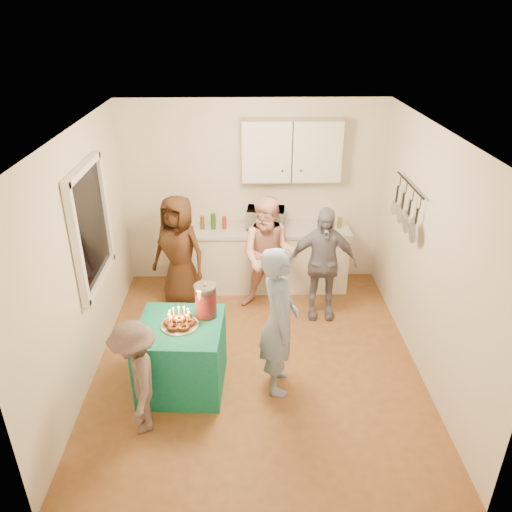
{
  "coord_description": "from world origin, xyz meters",
  "views": [
    {
      "loc": [
        -0.12,
        -4.62,
        3.63
      ],
      "look_at": [
        0.0,
        0.35,
        1.15
      ],
      "focal_mm": 35.0,
      "sensor_mm": 36.0,
      "label": 1
    }
  ],
  "objects_px": {
    "woman_back_left": "(179,252)",
    "woman_back_right": "(322,264)",
    "child_near_left": "(137,378)",
    "woman_back_center": "(269,256)",
    "punch_jar": "(206,301)",
    "party_table": "(182,356)",
    "counter": "(268,259)",
    "microwave": "(266,218)",
    "man_birthday": "(279,321)"
  },
  "relations": [
    {
      "from": "counter",
      "to": "party_table",
      "type": "height_order",
      "value": "counter"
    },
    {
      "from": "microwave",
      "to": "man_birthday",
      "type": "relative_size",
      "value": 0.31
    },
    {
      "from": "woman_back_right",
      "to": "counter",
      "type": "bearing_deg",
      "value": 131.79
    },
    {
      "from": "punch_jar",
      "to": "counter",
      "type": "bearing_deg",
      "value": 69.39
    },
    {
      "from": "microwave",
      "to": "party_table",
      "type": "bearing_deg",
      "value": -108.25
    },
    {
      "from": "man_birthday",
      "to": "woman_back_right",
      "type": "height_order",
      "value": "man_birthday"
    },
    {
      "from": "microwave",
      "to": "woman_back_right",
      "type": "relative_size",
      "value": 0.34
    },
    {
      "from": "man_birthday",
      "to": "woman_back_left",
      "type": "distance_m",
      "value": 2.05
    },
    {
      "from": "microwave",
      "to": "man_birthday",
      "type": "height_order",
      "value": "man_birthday"
    },
    {
      "from": "punch_jar",
      "to": "woman_back_center",
      "type": "bearing_deg",
      "value": 61.91
    },
    {
      "from": "counter",
      "to": "child_near_left",
      "type": "height_order",
      "value": "child_near_left"
    },
    {
      "from": "woman_back_left",
      "to": "woman_back_right",
      "type": "height_order",
      "value": "woman_back_left"
    },
    {
      "from": "party_table",
      "to": "man_birthday",
      "type": "xyz_separation_m",
      "value": [
        1.0,
        -0.03,
        0.43
      ]
    },
    {
      "from": "party_table",
      "to": "woman_back_right",
      "type": "bearing_deg",
      "value": 39.11
    },
    {
      "from": "microwave",
      "to": "counter",
      "type": "bearing_deg",
      "value": 6.07
    },
    {
      "from": "microwave",
      "to": "man_birthday",
      "type": "bearing_deg",
      "value": -82.72
    },
    {
      "from": "man_birthday",
      "to": "woman_back_center",
      "type": "xyz_separation_m",
      "value": [
        -0.02,
        1.54,
        -0.03
      ]
    },
    {
      "from": "counter",
      "to": "woman_back_center",
      "type": "relative_size",
      "value": 1.41
    },
    {
      "from": "man_birthday",
      "to": "woman_back_left",
      "type": "height_order",
      "value": "man_birthday"
    },
    {
      "from": "man_birthday",
      "to": "woman_back_center",
      "type": "bearing_deg",
      "value": 1.04
    },
    {
      "from": "punch_jar",
      "to": "man_birthday",
      "type": "xyz_separation_m",
      "value": [
        0.74,
        -0.2,
        -0.12
      ]
    },
    {
      "from": "man_birthday",
      "to": "child_near_left",
      "type": "height_order",
      "value": "man_birthday"
    },
    {
      "from": "microwave",
      "to": "man_birthday",
      "type": "distance_m",
      "value": 2.16
    },
    {
      "from": "microwave",
      "to": "child_near_left",
      "type": "bearing_deg",
      "value": -109.49
    },
    {
      "from": "woman_back_left",
      "to": "woman_back_center",
      "type": "relative_size",
      "value": 0.99
    },
    {
      "from": "man_birthday",
      "to": "child_near_left",
      "type": "distance_m",
      "value": 1.47
    },
    {
      "from": "man_birthday",
      "to": "woman_back_right",
      "type": "relative_size",
      "value": 1.08
    },
    {
      "from": "party_table",
      "to": "woman_back_center",
      "type": "bearing_deg",
      "value": 57.16
    },
    {
      "from": "woman_back_center",
      "to": "punch_jar",
      "type": "bearing_deg",
      "value": -105.15
    },
    {
      "from": "counter",
      "to": "woman_back_left",
      "type": "xyz_separation_m",
      "value": [
        -1.18,
        -0.47,
        0.34
      ]
    },
    {
      "from": "child_near_left",
      "to": "woman_back_left",
      "type": "bearing_deg",
      "value": 161.99
    },
    {
      "from": "counter",
      "to": "woman_back_right",
      "type": "bearing_deg",
      "value": -50.72
    },
    {
      "from": "party_table",
      "to": "woman_back_center",
      "type": "height_order",
      "value": "woman_back_center"
    },
    {
      "from": "woman_back_right",
      "to": "child_near_left",
      "type": "distance_m",
      "value": 2.76
    },
    {
      "from": "woman_back_right",
      "to": "man_birthday",
      "type": "bearing_deg",
      "value": -112.55
    },
    {
      "from": "woman_back_center",
      "to": "child_near_left",
      "type": "relative_size",
      "value": 1.32
    },
    {
      "from": "party_table",
      "to": "counter",
      "type": "bearing_deg",
      "value": 64.87
    },
    {
      "from": "man_birthday",
      "to": "woman_back_center",
      "type": "relative_size",
      "value": 1.04
    },
    {
      "from": "woman_back_left",
      "to": "woman_back_right",
      "type": "relative_size",
      "value": 1.03
    },
    {
      "from": "punch_jar",
      "to": "woman_back_right",
      "type": "relative_size",
      "value": 0.23
    },
    {
      "from": "woman_back_center",
      "to": "counter",
      "type": "bearing_deg",
      "value": 101.59
    },
    {
      "from": "counter",
      "to": "man_birthday",
      "type": "bearing_deg",
      "value": -89.77
    },
    {
      "from": "counter",
      "to": "punch_jar",
      "type": "bearing_deg",
      "value": -110.61
    },
    {
      "from": "woman_back_center",
      "to": "man_birthday",
      "type": "bearing_deg",
      "value": -76.22
    },
    {
      "from": "woman_back_center",
      "to": "woman_back_right",
      "type": "xyz_separation_m",
      "value": [
        0.66,
        -0.19,
        -0.03
      ]
    },
    {
      "from": "counter",
      "to": "man_birthday",
      "type": "relative_size",
      "value": 1.35
    },
    {
      "from": "microwave",
      "to": "woman_back_right",
      "type": "distance_m",
      "value": 1.08
    },
    {
      "from": "woman_back_left",
      "to": "woman_back_right",
      "type": "bearing_deg",
      "value": 16.11
    },
    {
      "from": "woman_back_center",
      "to": "child_near_left",
      "type": "bearing_deg",
      "value": -109.07
    },
    {
      "from": "child_near_left",
      "to": "man_birthday",
      "type": "bearing_deg",
      "value": 98.65
    }
  ]
}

